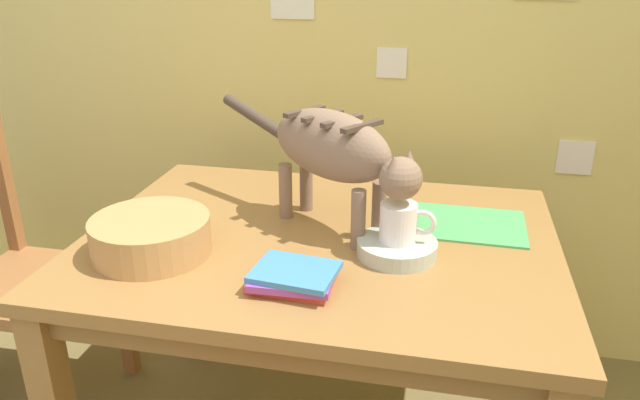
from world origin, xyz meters
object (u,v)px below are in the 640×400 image
saucer_bowl (397,248)px  magazine (469,224)px  book_stack (294,277)px  wicker_basket (151,235)px  dining_table (320,267)px  cat (335,151)px  wooden_chair_near (20,279)px  coffee_mug (400,223)px

saucer_bowl → magazine: 0.28m
saucer_bowl → book_stack: (-0.21, -0.19, 0.00)m
magazine → book_stack: 0.56m
magazine → wicker_basket: bearing=-155.3°
dining_table → magazine: 0.41m
cat → wooden_chair_near: cat is taller
cat → coffee_mug: cat is taller
dining_table → coffee_mug: 0.28m
dining_table → wicker_basket: (-0.38, -0.18, 0.14)m
cat → wicker_basket: 0.49m
dining_table → saucer_bowl: size_ratio=6.21×
dining_table → magazine: bearing=21.7°
book_stack → wicker_basket: 0.38m
saucer_bowl → wicker_basket: (-0.58, -0.11, 0.03)m
magazine → wooden_chair_near: (-1.35, -0.09, -0.28)m
dining_table → cat: (0.03, 0.05, 0.31)m
coffee_mug → magazine: (0.17, 0.21, -0.08)m
saucer_bowl → book_stack: size_ratio=0.99×
coffee_mug → wicker_basket: coffee_mug is taller
magazine → wooden_chair_near: wooden_chair_near is taller
coffee_mug → saucer_bowl: bearing=180.0°
dining_table → saucer_bowl: bearing=-17.8°
magazine → coffee_mug: bearing=-127.0°
cat → magazine: 0.42m
book_stack → wooden_chair_near: wooden_chair_near is taller
saucer_bowl → wooden_chair_near: size_ratio=0.21×
cat → coffee_mug: size_ratio=4.57×
magazine → cat: bearing=-162.9°
wicker_basket → book_stack: bearing=-12.2°
saucer_bowl → magazine: saucer_bowl is taller
wooden_chair_near → coffee_mug: bearing=84.2°
coffee_mug → wicker_basket: (-0.58, -0.11, -0.04)m
saucer_bowl → coffee_mug: bearing=0.0°
saucer_bowl → coffee_mug: 0.07m
saucer_bowl → wooden_chair_near: wooden_chair_near is taller
coffee_mug → cat: bearing=147.0°
dining_table → wooden_chair_near: 1.00m
dining_table → book_stack: (-0.00, -0.26, 0.11)m
wooden_chair_near → wicker_basket: bearing=68.8°
cat → book_stack: 0.36m
wicker_basket → dining_table: bearing=25.1°
wicker_basket → wooden_chair_near: wooden_chair_near is taller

